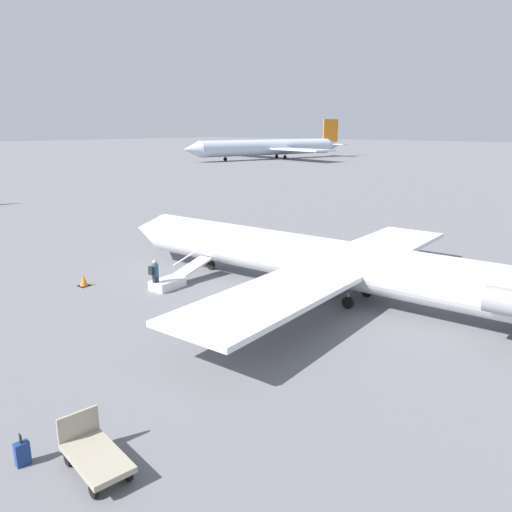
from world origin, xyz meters
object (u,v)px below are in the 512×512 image
Objects in this scene: airplane_main at (333,262)px; luggage_cart at (94,454)px; passenger at (155,273)px; airplane_far_center at (271,147)px; boarding_stairs at (173,280)px; suitcase at (22,453)px.

airplane_main is 15.67m from luggage_cart.
passenger is (7.66, 5.25, -0.85)m from airplane_main.
airplane_main is 0.55× the size of airplane_far_center.
suitcase is (-8.37, 12.44, -0.03)m from boarding_stairs.
passenger is (-64.61, 93.10, -2.18)m from airplane_far_center.
luggage_cart reaches higher than suitcase.
boarding_stairs is (-64.64, 91.91, -2.82)m from airplane_far_center.
luggage_cart is at bearing -146.66° from suitcase.
airplane_far_center is 112.40m from boarding_stairs.
airplane_far_center reaches higher than airplane_main.
passenger is at bearing 31.93° from airplane_main.
boarding_stairs is 14.99m from suitcase.
passenger is (0.03, 1.19, 0.64)m from boarding_stairs.
airplane_far_center reaches higher than boarding_stairs.
suitcase is at bearing 49.24° from airplane_far_center.
airplane_far_center is 113.34m from passenger.
airplane_far_center is at bearing 32.27° from passenger.
luggage_cart is 1.95m from suitcase.
boarding_stairs is 1.73× the size of luggage_cart.
boarding_stairs is at bearing 25.51° from airplane_main.
boarding_stairs is 1.36m from passenger.
passenger is 14.05m from suitcase.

